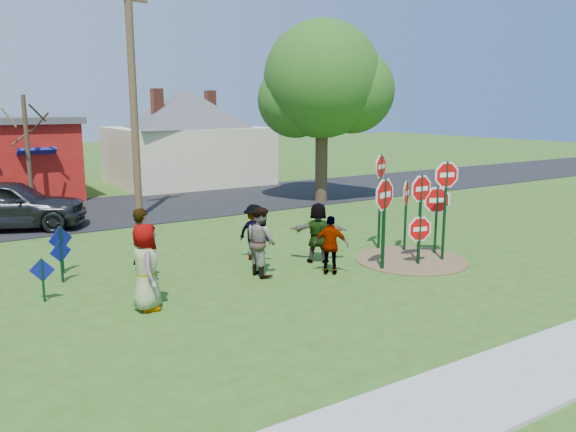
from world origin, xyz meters
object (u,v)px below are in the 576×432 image
at_px(utility_pole, 133,91).
at_px(leafy_tree, 325,86).
at_px(stop_sign_d, 406,198).
at_px(stop_sign_c, 446,188).
at_px(suv, 7,204).
at_px(stop_sign_b, 381,177).
at_px(person_a, 146,267).
at_px(person_b, 143,246).
at_px(stop_sign_a, 384,203).

height_order(utility_pole, leafy_tree, utility_pole).
relative_size(stop_sign_d, utility_pole, 0.25).
bearing_deg(stop_sign_c, suv, 147.38).
bearing_deg(stop_sign_b, person_a, 164.12).
height_order(person_b, suv, person_b).
height_order(stop_sign_b, suv, stop_sign_b).
bearing_deg(stop_sign_b, person_b, 150.74).
bearing_deg(suv, stop_sign_c, -116.27).
bearing_deg(stop_sign_a, stop_sign_d, 13.84).
distance_m(stop_sign_b, leafy_tree, 9.49).
distance_m(stop_sign_c, stop_sign_d, 1.49).
distance_m(stop_sign_c, utility_pole, 12.48).
height_order(person_b, utility_pole, utility_pole).
height_order(stop_sign_a, person_b, stop_sign_a).
xyz_separation_m(stop_sign_c, person_a, (-8.49, 0.71, -1.17)).
xyz_separation_m(stop_sign_c, leafy_tree, (3.14, 10.15, 3.15)).
height_order(stop_sign_d, leafy_tree, leafy_tree).
distance_m(person_a, person_b, 1.88).
bearing_deg(utility_pole, stop_sign_d, -61.04).
distance_m(stop_sign_b, suv, 13.21).
relative_size(stop_sign_a, leafy_tree, 0.32).
bearing_deg(stop_sign_d, person_b, 138.34).
bearing_deg(leafy_tree, stop_sign_b, -115.00).
bearing_deg(person_b, person_a, 153.87).
bearing_deg(utility_pole, suv, 176.37).
height_order(stop_sign_b, leafy_tree, leafy_tree).
height_order(stop_sign_c, person_a, stop_sign_c).
relative_size(stop_sign_b, stop_sign_c, 1.03).
bearing_deg(utility_pole, leafy_tree, -4.99).
relative_size(stop_sign_a, utility_pole, 0.28).
xyz_separation_m(stop_sign_b, suv, (-9.39, 9.20, -1.33)).
distance_m(utility_pole, leafy_tree, 8.57).
bearing_deg(person_a, leafy_tree, -39.71).
bearing_deg(person_b, leafy_tree, -65.48).
xyz_separation_m(person_b, utility_pole, (2.58, 8.38, 4.00)).
distance_m(stop_sign_a, leafy_tree, 11.70).
distance_m(stop_sign_b, person_b, 7.44).
distance_m(stop_sign_b, person_a, 8.04).
bearing_deg(suv, utility_pole, -71.86).
distance_m(stop_sign_c, suv, 15.09).
relative_size(person_a, utility_pole, 0.20).
bearing_deg(stop_sign_c, stop_sign_b, 123.93).
height_order(stop_sign_b, stop_sign_c, stop_sign_b).
bearing_deg(person_a, utility_pole, -5.71).
xyz_separation_m(stop_sign_b, person_b, (-7.30, 0.52, -1.30)).
relative_size(stop_sign_a, person_b, 1.38).
relative_size(person_b, leafy_tree, 0.24).
bearing_deg(stop_sign_a, person_a, 159.00).
distance_m(stop_sign_a, person_a, 6.49).
bearing_deg(suv, leafy_tree, -72.74).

